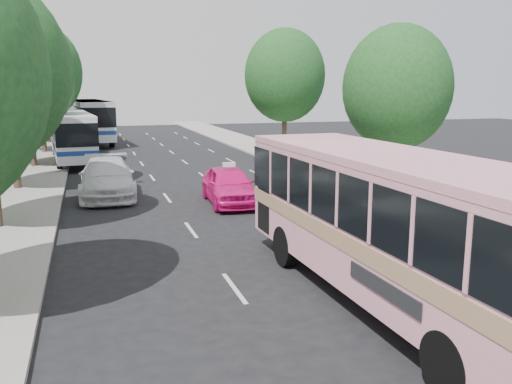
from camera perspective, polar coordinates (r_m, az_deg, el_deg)
name	(u,v)px	position (r m, az deg, el deg)	size (l,w,h in m)	color
ground	(278,258)	(16.34, 2.36, -6.96)	(120.00, 120.00, 0.00)	black
sidewalk_left	(33,171)	(35.14, -22.40, 2.02)	(4.00, 90.00, 0.15)	#9E998E
sidewalk_right	(297,160)	(37.59, 4.36, 3.33)	(4.00, 90.00, 0.12)	#9E998E
tree_left_c	(9,64)	(28.80, -24.56, 12.18)	(6.00, 6.00, 9.35)	#38281E
tree_left_d	(29,77)	(36.73, -22.82, 11.07)	(5.52, 5.52, 8.60)	#38281E
tree_left_e	(40,68)	(44.71, -21.82, 11.99)	(6.30, 6.30, 9.82)	#38281E
tree_left_f	(45,76)	(52.69, -21.35, 11.28)	(5.88, 5.88, 9.16)	#38281E
tree_right_near	(399,83)	(26.58, 14.87, 10.98)	(5.10, 5.10, 7.95)	#38281E
tree_right_far	(286,72)	(41.16, 3.19, 12.47)	(6.00, 6.00, 9.35)	#38281E
pink_bus	(391,212)	(12.80, 14.01, -2.07)	(3.16, 11.21, 3.55)	pink
pink_taxi	(229,185)	(23.70, -2.84, 0.72)	(1.94, 4.81, 1.64)	#EF1481
white_pickup	(107,178)	(26.17, -15.41, 1.45)	(2.47, 6.07, 1.76)	silver
tour_coach_front	(71,133)	(38.97, -18.85, 5.94)	(3.33, 11.33, 3.34)	white
tour_coach_rear	(89,118)	(52.04, -17.14, 7.50)	(4.15, 13.16, 3.87)	white
taxi_roof_sign	(229,165)	(23.56, -2.86, 2.90)	(0.55, 0.18, 0.18)	silver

